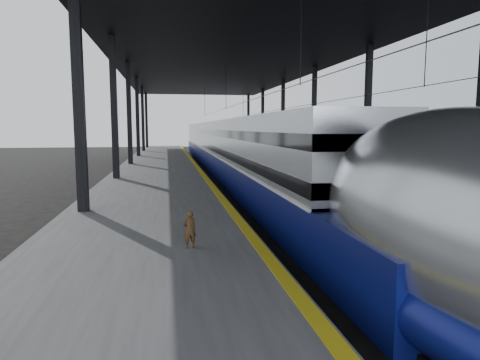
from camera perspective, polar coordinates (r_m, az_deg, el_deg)
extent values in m
plane|color=black|center=(11.49, 5.55, -12.82)|extent=(160.00, 160.00, 0.00)
cube|color=#4C4C4F|center=(30.62, -10.79, 0.50)|extent=(6.00, 80.00, 1.00)
cube|color=gold|center=(30.64, -5.57, 1.55)|extent=(0.30, 80.00, 0.01)
cube|color=slate|center=(30.94, -1.89, -0.09)|extent=(0.08, 80.00, 0.16)
cube|color=slate|center=(31.17, 0.73, -0.04)|extent=(0.08, 80.00, 0.16)
cube|color=slate|center=(32.00, 7.02, 0.09)|extent=(0.08, 80.00, 0.16)
cube|color=slate|center=(32.44, 9.45, 0.14)|extent=(0.08, 80.00, 0.16)
cube|color=black|center=(15.71, -20.64, 8.77)|extent=(0.35, 0.35, 9.00)
cube|color=black|center=(25.60, -16.40, 8.07)|extent=(0.35, 0.35, 9.00)
cube|color=black|center=(28.33, 16.61, 7.93)|extent=(0.35, 0.35, 9.00)
cube|color=black|center=(35.55, -14.54, 7.74)|extent=(0.35, 0.35, 9.00)
cube|color=black|center=(37.56, 9.81, 7.81)|extent=(0.35, 0.35, 9.00)
cube|color=black|center=(45.52, -13.49, 7.56)|extent=(0.35, 0.35, 9.00)
cube|color=black|center=(47.11, 5.72, 7.69)|extent=(0.35, 0.35, 9.00)
cube|color=black|center=(55.50, -12.81, 7.44)|extent=(0.35, 0.35, 9.00)
cube|color=black|center=(56.82, 3.03, 7.58)|extent=(0.35, 0.35, 9.00)
cube|color=black|center=(65.49, -12.35, 7.35)|extent=(0.35, 0.35, 9.00)
cube|color=black|center=(66.61, 1.12, 7.50)|extent=(0.35, 0.35, 9.00)
cube|color=black|center=(31.26, -0.78, 16.85)|extent=(18.00, 75.00, 0.45)
cylinder|color=slate|center=(30.86, -0.59, 9.97)|extent=(0.03, 74.00, 0.03)
cylinder|color=slate|center=(32.03, 8.41, 9.79)|extent=(0.03, 74.00, 0.03)
cube|color=#B0B2B7|center=(38.53, -2.41, 4.69)|extent=(2.97, 57.00, 4.09)
cube|color=navy|center=(37.12, -2.11, 2.62)|extent=(3.05, 62.00, 1.58)
cube|color=silver|center=(38.55, -2.41, 4.00)|extent=(3.07, 57.00, 0.10)
cube|color=black|center=(38.50, -2.42, 6.43)|extent=(3.01, 57.00, 0.43)
cube|color=black|center=(38.53, -2.41, 4.69)|extent=(3.01, 57.00, 0.43)
ellipsoid|color=#B0B2B7|center=(8.45, 25.98, -5.26)|extent=(2.97, 8.40, 4.09)
ellipsoid|color=navy|center=(8.76, 25.56, -12.81)|extent=(3.05, 8.40, 1.74)
cube|color=black|center=(9.06, 25.27, -17.72)|extent=(2.25, 2.60, 0.40)
cube|color=black|center=(29.33, -0.04, -0.24)|extent=(2.25, 2.60, 0.40)
cube|color=navy|center=(26.02, 12.67, 2.80)|extent=(2.90, 18.00, 3.93)
cube|color=gray|center=(18.56, 22.54, 0.82)|extent=(2.95, 1.20, 3.98)
cube|color=black|center=(17.97, 23.72, 3.39)|extent=(1.76, 0.06, 0.88)
cube|color=#AD200D|center=(18.09, 23.51, -0.86)|extent=(1.24, 0.06, 0.57)
cube|color=gray|center=(44.16, 3.26, 4.60)|extent=(2.90, 18.00, 3.93)
cube|color=gray|center=(62.81, -0.64, 5.32)|extent=(2.90, 18.00, 3.93)
cube|color=black|center=(20.87, 18.79, -3.63)|extent=(2.28, 2.40, 0.36)
cube|color=black|center=(41.37, 4.17, 1.82)|extent=(2.28, 2.40, 0.36)
imported|color=#493218|center=(10.41, -6.76, -6.55)|extent=(0.38, 0.29, 0.92)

